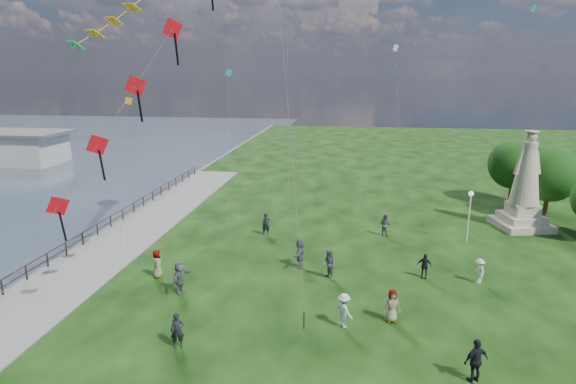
% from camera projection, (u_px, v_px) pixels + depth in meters
% --- Properties ---
extents(waterfront, '(200.00, 200.00, 1.51)m').
position_uv_depth(waterfront, '(73.00, 264.00, 31.17)').
color(waterfront, '#333E4C').
rests_on(waterfront, ground).
extents(statue, '(4.55, 4.55, 7.67)m').
position_uv_depth(statue, '(525.00, 192.00, 37.47)').
color(statue, '#C7B596').
rests_on(statue, ground).
extents(lamppost, '(0.36, 0.36, 3.86)m').
position_uv_depth(lamppost, '(470.00, 206.00, 34.06)').
color(lamppost, silver).
rests_on(lamppost, ground).
extents(tree_row, '(7.23, 14.19, 6.19)m').
position_uv_depth(tree_row, '(545.00, 175.00, 40.32)').
color(tree_row, '#382314').
rests_on(tree_row, ground).
extents(person_0, '(0.71, 0.58, 1.67)m').
position_uv_depth(person_0, '(177.00, 331.00, 21.44)').
color(person_0, black).
rests_on(person_0, ground).
extents(person_1, '(0.97, 1.05, 1.85)m').
position_uv_depth(person_1, '(329.00, 264.00, 28.52)').
color(person_1, '#595960').
rests_on(person_1, ground).
extents(person_2, '(1.19, 1.19, 1.72)m').
position_uv_depth(person_2, '(344.00, 310.00, 23.18)').
color(person_2, silver).
rests_on(person_2, ground).
extents(person_3, '(1.23, 1.00, 1.87)m').
position_uv_depth(person_3, '(476.00, 360.00, 19.05)').
color(person_3, black).
rests_on(person_3, ground).
extents(person_4, '(0.92, 0.67, 1.71)m').
position_uv_depth(person_4, '(392.00, 306.00, 23.66)').
color(person_4, '#595960').
rests_on(person_4, ground).
extents(person_5, '(1.01, 1.79, 1.82)m').
position_uv_depth(person_5, '(180.00, 277.00, 26.79)').
color(person_5, '#595960').
rests_on(person_5, ground).
extents(person_6, '(0.70, 0.55, 1.69)m').
position_uv_depth(person_6, '(266.00, 224.00, 36.27)').
color(person_6, black).
rests_on(person_6, ground).
extents(person_7, '(0.98, 0.92, 1.72)m').
position_uv_depth(person_7, '(385.00, 224.00, 36.13)').
color(person_7, '#595960').
rests_on(person_7, ground).
extents(person_8, '(0.64, 1.04, 1.51)m').
position_uv_depth(person_8, '(479.00, 271.00, 28.00)').
color(person_8, silver).
rests_on(person_8, ground).
extents(person_9, '(0.99, 0.67, 1.54)m').
position_uv_depth(person_9, '(424.00, 266.00, 28.71)').
color(person_9, black).
rests_on(person_9, ground).
extents(person_10, '(0.81, 0.98, 1.72)m').
position_uv_depth(person_10, '(157.00, 264.00, 28.79)').
color(person_10, '#595960').
rests_on(person_10, ground).
extents(person_11, '(0.79, 1.79, 1.91)m').
position_uv_depth(person_11, '(300.00, 253.00, 30.19)').
color(person_11, '#595960').
rests_on(person_11, ground).
extents(red_kite_train, '(10.68, 9.35, 19.82)m').
position_uv_depth(red_kite_train, '(151.00, 66.00, 22.80)').
color(red_kite_train, black).
rests_on(red_kite_train, ground).
extents(small_kites, '(30.99, 17.62, 25.44)m').
position_uv_depth(small_kites, '(353.00, 48.00, 38.20)').
color(small_kites, teal).
rests_on(small_kites, ground).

